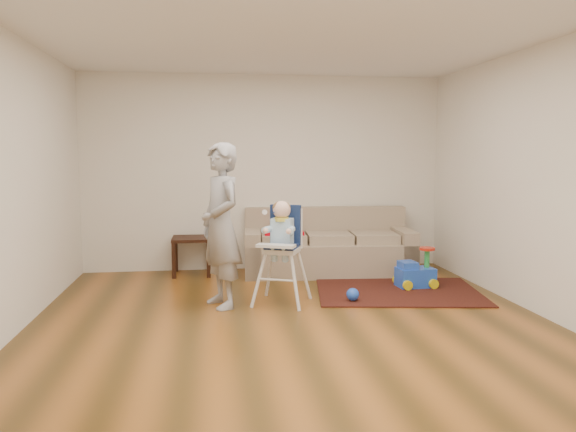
{
  "coord_description": "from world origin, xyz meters",
  "views": [
    {
      "loc": [
        -0.76,
        -5.08,
        1.61
      ],
      "look_at": [
        0.0,
        0.4,
        1.0
      ],
      "focal_mm": 35.0,
      "sensor_mm": 36.0,
      "label": 1
    }
  ],
  "objects": [
    {
      "name": "ground",
      "position": [
        0.0,
        0.0,
        0.0
      ],
      "size": [
        5.5,
        5.5,
        0.0
      ],
      "primitive_type": "plane",
      "color": "#462F0F",
      "rests_on": "ground"
    },
    {
      "name": "room_envelope",
      "position": [
        0.0,
        0.53,
        1.88
      ],
      "size": [
        5.04,
        5.52,
        2.72
      ],
      "color": "silver",
      "rests_on": "ground"
    },
    {
      "name": "sofa",
      "position": [
        0.82,
        2.3,
        0.44
      ],
      "size": [
        2.32,
        1.08,
        0.87
      ],
      "rotation": [
        0.0,
        0.0,
        -0.07
      ],
      "color": "gray",
      "rests_on": "ground"
    },
    {
      "name": "side_table",
      "position": [
        -1.02,
        2.45,
        0.25
      ],
      "size": [
        0.51,
        0.51,
        0.51
      ],
      "primitive_type": null,
      "color": "black",
      "rests_on": "ground"
    },
    {
      "name": "area_rug",
      "position": [
        1.41,
        1.14,
        0.01
      ],
      "size": [
        2.06,
        1.67,
        0.01
      ],
      "primitive_type": "cube",
      "rotation": [
        0.0,
        0.0,
        -0.15
      ],
      "color": "black",
      "rests_on": "ground"
    },
    {
      "name": "ride_on_toy",
      "position": [
        1.68,
        1.31,
        0.25
      ],
      "size": [
        0.46,
        0.34,
        0.48
      ],
      "primitive_type": null,
      "rotation": [
        0.0,
        0.0,
        0.07
      ],
      "color": "blue",
      "rests_on": "area_rug"
    },
    {
      "name": "toy_ball",
      "position": [
        0.77,
        0.76,
        0.08
      ],
      "size": [
        0.14,
        0.14,
        0.14
      ],
      "primitive_type": "sphere",
      "color": "blue",
      "rests_on": "area_rug"
    },
    {
      "name": "high_chair",
      "position": [
        -0.01,
        0.83,
        0.54
      ],
      "size": [
        0.68,
        0.68,
        1.13
      ],
      "rotation": [
        0.0,
        0.0,
        -0.4
      ],
      "color": "silver",
      "rests_on": "ground"
    },
    {
      "name": "adult",
      "position": [
        -0.66,
        0.79,
        0.87
      ],
      "size": [
        0.63,
        0.74,
        1.73
      ],
      "primitive_type": "imported",
      "rotation": [
        0.0,
        0.0,
        -1.17
      ],
      "color": "#98989B",
      "rests_on": "ground"
    }
  ]
}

